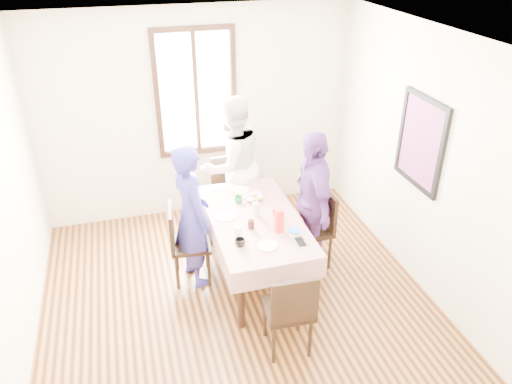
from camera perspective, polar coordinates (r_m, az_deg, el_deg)
ground at (r=5.21m, az=-1.58°, el=-13.86°), size 4.50×4.50×0.00m
back_wall at (r=6.43m, az=-6.81°, el=8.74°), size 4.00×0.00×4.00m
right_wall at (r=5.21m, az=20.06°, el=2.18°), size 0.00×4.50×4.50m
window_frame at (r=6.31m, az=-6.94°, el=11.24°), size 1.02×0.06×1.62m
window_pane at (r=6.32m, az=-6.96°, el=11.27°), size 0.90×0.02×1.50m
art_poster at (r=5.34m, az=18.47°, el=5.47°), size 0.04×0.76×0.96m
dining_table at (r=5.47m, az=-0.14°, el=-6.42°), size 0.81×1.60×0.75m
tablecloth at (r=5.26m, az=-0.15°, el=-3.03°), size 0.93×1.72×0.01m
chair_left at (r=5.44m, az=-7.49°, el=-5.92°), size 0.47×0.47×0.91m
chair_right at (r=5.66m, az=6.35°, el=-4.36°), size 0.43×0.43×0.91m
chair_far at (r=6.34m, az=-2.85°, el=-0.28°), size 0.44×0.44×0.91m
chair_near at (r=4.60m, az=3.68°, el=-13.23°), size 0.44×0.44×0.91m
person_left at (r=5.25m, az=-7.54°, el=-2.74°), size 0.53×0.67×1.61m
person_far at (r=6.12m, az=-2.90°, el=3.16°), size 1.05×0.95×1.77m
person_right at (r=5.46m, az=6.38°, el=-1.12°), size 0.49×1.00×1.65m
mug_black at (r=4.81m, az=-1.86°, el=-5.83°), size 0.11×0.11×0.08m
mug_flag at (r=5.22m, az=2.47°, el=-2.63°), size 0.15×0.15×0.10m
mug_green at (r=5.52m, az=-2.04°, el=-0.88°), size 0.12×0.12×0.07m
serving_bowl at (r=5.58m, az=-0.33°, el=-0.65°), size 0.22×0.22×0.05m
juice_carton at (r=4.98m, az=2.67°, el=-3.32°), size 0.08×0.08×0.25m
butter_tub at (r=4.98m, az=4.44°, el=-4.75°), size 0.11×0.11×0.05m
jam_jar at (r=5.06m, az=-0.57°, el=-3.74°), size 0.07×0.07×0.09m
drinking_glass at (r=4.95m, az=-2.08°, el=-4.50°), size 0.07×0.07×0.10m
smartphone at (r=4.89m, az=5.15°, el=-5.73°), size 0.07×0.15×0.01m
flower_vase at (r=5.26m, az=0.01°, el=-2.00°), size 0.08×0.08×0.16m
plate_left at (r=5.28m, az=-3.48°, el=-2.84°), size 0.20×0.20×0.01m
plate_far at (r=5.79m, az=-1.77°, el=0.26°), size 0.20×0.20×0.01m
plate_near at (r=4.82m, az=1.32°, el=-6.19°), size 0.20×0.20×0.01m
butter_lid at (r=4.96m, az=4.46°, el=-4.44°), size 0.12×0.12×0.01m
flower_bunch at (r=5.19m, az=0.01°, el=-0.79°), size 0.09×0.09×0.10m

